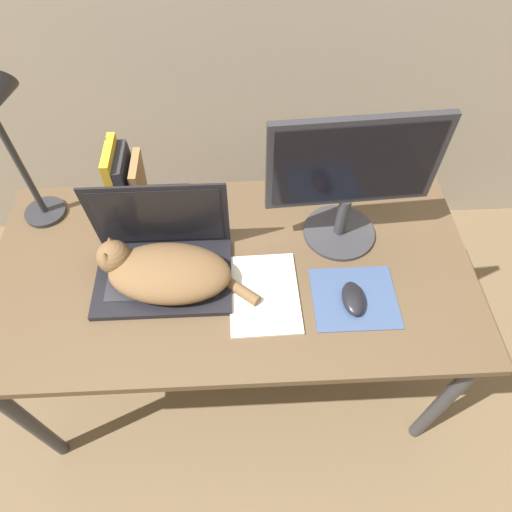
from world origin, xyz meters
The scene contains 10 objects.
ground_plane centered at (0.00, 0.00, 0.00)m, with size 12.00×12.00×0.00m, color brown.
desk centered at (0.00, 0.36, 0.64)m, with size 1.44×0.72×0.70m.
laptop centered at (-0.20, 0.36, 0.76)m, with size 0.39×0.26×0.28m.
cat centered at (-0.19, 0.32, 0.76)m, with size 0.46×0.24×0.13m.
external_monitor centered at (0.34, 0.48, 0.94)m, with size 0.47×0.22×0.44m.
mousepad centered at (0.35, 0.24, 0.71)m, with size 0.24×0.21×0.00m.
computer_mouse centered at (0.34, 0.22, 0.72)m, with size 0.06×0.11×0.03m.
book_row centered at (-0.32, 0.61, 0.82)m, with size 0.09×0.16×0.25m.
desk_lamp centered at (-0.57, 0.58, 1.07)m, with size 0.17×0.17×0.53m.
notepad centered at (0.09, 0.26, 0.71)m, with size 0.20×0.27×0.01m.
Camera 1 is at (0.04, -0.43, 1.82)m, focal length 32.00 mm.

